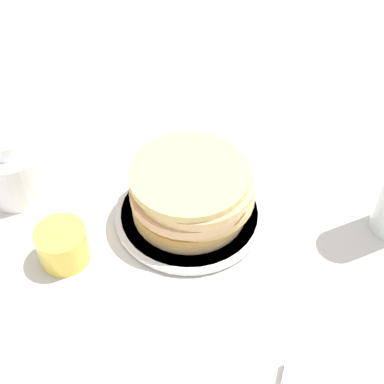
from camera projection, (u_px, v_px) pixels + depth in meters
name	position (u px, v px, depth m)	size (l,w,h in m)	color
ground_plane	(188.00, 231.00, 0.80)	(4.00, 4.00, 0.00)	silver
plate	(192.00, 213.00, 0.81)	(0.23, 0.23, 0.01)	white
pancake_stack	(192.00, 191.00, 0.78)	(0.19, 0.18, 0.09)	tan
juice_glass	(63.00, 245.00, 0.74)	(0.07, 0.07, 0.06)	yellow
cream_jug	(13.00, 168.00, 0.82)	(0.11, 0.11, 0.11)	white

